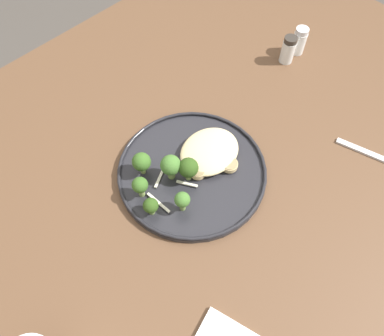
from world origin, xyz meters
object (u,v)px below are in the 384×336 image
(broccoli_floret_split_head, at_px, (182,200))
(broccoli_floret_front_edge, at_px, (142,162))
(salt_shaker, at_px, (299,41))
(dinner_plate, at_px, (192,171))
(broccoli_floret_left_leaning, at_px, (151,206))
(broccoli_floret_beside_noodles, at_px, (171,166))
(broccoli_floret_center_pile, at_px, (141,187))
(seared_scallop_on_noodles, at_px, (210,154))
(seared_scallop_front_small, at_px, (198,172))
(seared_scallop_tilted_round, at_px, (229,154))
(seared_scallop_left_edge, at_px, (229,165))
(broccoli_floret_rear_charred, at_px, (188,168))
(pepper_shaker, at_px, (288,50))

(broccoli_floret_split_head, distance_m, broccoli_floret_front_edge, 0.11)
(broccoli_floret_front_edge, distance_m, salt_shaker, 0.50)
(dinner_plate, distance_m, broccoli_floret_left_leaning, 0.12)
(dinner_plate, height_order, salt_shaker, salt_shaker)
(broccoli_floret_beside_noodles, distance_m, broccoli_floret_center_pile, 0.07)
(broccoli_floret_center_pile, xyz_separation_m, salt_shaker, (-0.53, -0.04, -0.01))
(seared_scallop_on_noodles, xyz_separation_m, broccoli_floret_center_pile, (0.15, -0.03, 0.02))
(broccoli_floret_beside_noodles, height_order, salt_shaker, broccoli_floret_beside_noodles)
(dinner_plate, height_order, broccoli_floret_front_edge, broccoli_floret_front_edge)
(seared_scallop_front_small, distance_m, broccoli_floret_front_edge, 0.11)
(seared_scallop_front_small, distance_m, salt_shaker, 0.44)
(seared_scallop_tilted_round, xyz_separation_m, broccoli_floret_split_head, (0.14, 0.02, 0.02))
(seared_scallop_tilted_round, relative_size, broccoli_floret_beside_noodles, 0.52)
(seared_scallop_tilted_round, xyz_separation_m, broccoli_floret_beside_noodles, (0.11, -0.05, 0.03))
(seared_scallop_left_edge, distance_m, broccoli_floret_split_head, 0.13)
(broccoli_floret_split_head, height_order, salt_shaker, salt_shaker)
(broccoli_floret_left_leaning, distance_m, salt_shaker, 0.55)
(broccoli_floret_front_edge, bearing_deg, broccoli_floret_split_head, 89.17)
(broccoli_floret_center_pile, height_order, salt_shaker, salt_shaker)
(broccoli_floret_left_leaning, distance_m, broccoli_floret_split_head, 0.06)
(seared_scallop_left_edge, bearing_deg, broccoli_floret_split_head, -0.67)
(broccoli_floret_front_edge, bearing_deg, broccoli_floret_rear_charred, 125.80)
(seared_scallop_left_edge, xyz_separation_m, broccoli_floret_center_pile, (0.16, -0.07, 0.02))
(salt_shaker, bearing_deg, broccoli_floret_front_edge, -0.10)
(seared_scallop_front_small, height_order, salt_shaker, salt_shaker)
(broccoli_floret_front_edge, bearing_deg, salt_shaker, 179.90)
(seared_scallop_left_edge, height_order, salt_shaker, salt_shaker)
(dinner_plate, height_order, seared_scallop_on_noodles, seared_scallop_on_noodles)
(broccoli_floret_split_head, distance_m, salt_shaker, 0.51)
(broccoli_floret_beside_noodles, distance_m, salt_shaker, 0.47)
(broccoli_floret_center_pile, distance_m, broccoli_floret_left_leaning, 0.04)
(broccoli_floret_beside_noodles, xyz_separation_m, pepper_shaker, (-0.42, -0.05, -0.02))
(broccoli_floret_front_edge, bearing_deg, seared_scallop_on_noodles, 149.86)
(seared_scallop_left_edge, xyz_separation_m, broccoli_floret_split_head, (0.13, -0.00, 0.02))
(broccoli_floret_beside_noodles, xyz_separation_m, broccoli_floret_rear_charred, (-0.02, 0.03, -0.00))
(broccoli_floret_rear_charred, height_order, broccoli_floret_front_edge, broccoli_floret_rear_charred)
(broccoli_floret_center_pile, relative_size, broccoli_floret_front_edge, 0.94)
(seared_scallop_on_noodles, relative_size, salt_shaker, 0.53)
(seared_scallop_tilted_round, xyz_separation_m, salt_shaker, (-0.35, -0.09, 0.01))
(seared_scallop_on_noodles, bearing_deg, dinner_plate, -2.51)
(seared_scallop_left_edge, relative_size, broccoli_floret_split_head, 0.66)
(seared_scallop_front_small, bearing_deg, broccoli_floret_split_head, 22.99)
(seared_scallop_on_noodles, distance_m, broccoli_floret_split_head, 0.13)
(dinner_plate, bearing_deg, seared_scallop_left_edge, 140.40)
(dinner_plate, bearing_deg, broccoli_floret_rear_charred, 22.75)
(broccoli_floret_rear_charred, bearing_deg, salt_shaker, -170.94)
(seared_scallop_tilted_round, distance_m, broccoli_floret_beside_noodles, 0.12)
(broccoli_floret_rear_charred, relative_size, broccoli_floret_left_leaning, 1.38)
(pepper_shaker, bearing_deg, broccoli_floret_center_pile, 4.39)
(broccoli_floret_split_head, bearing_deg, seared_scallop_tilted_round, -173.67)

